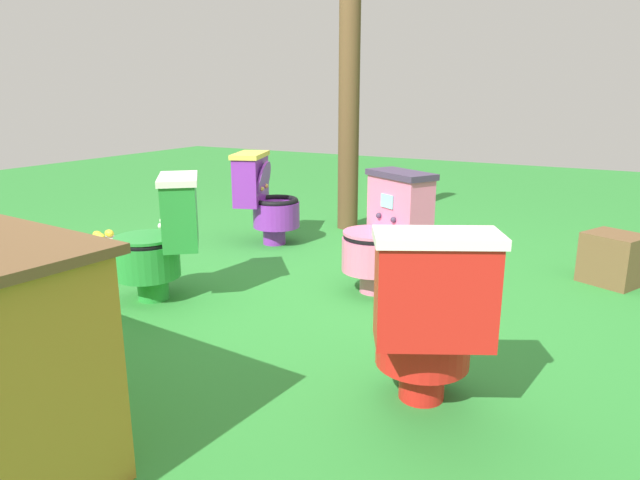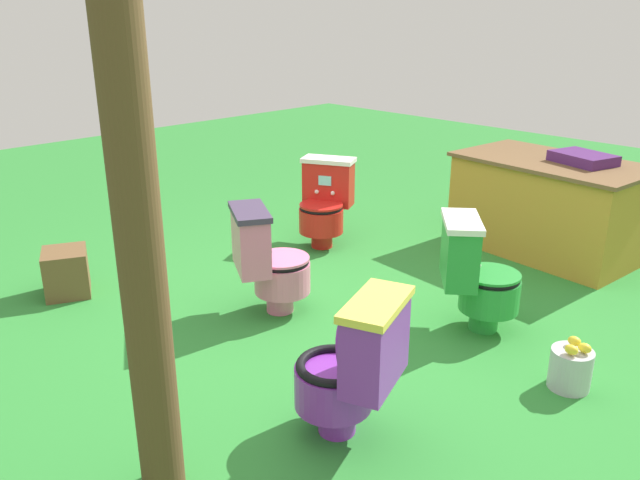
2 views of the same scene
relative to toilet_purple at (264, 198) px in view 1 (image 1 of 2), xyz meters
The scene contains 8 objects.
ground 1.20m from the toilet_purple, 139.09° to the left, with size 14.00×14.00×0.00m, color #2D8433.
toilet_purple is the anchor object (origin of this frame).
toilet_green 1.34m from the toilet_purple, 98.46° to the left, with size 0.64×0.63×0.73m.
toilet_pink 1.39m from the toilet_purple, 155.95° to the left, with size 0.59×0.63×0.73m.
toilet_red 2.60m from the toilet_purple, 138.03° to the left, with size 0.58×0.62×0.73m.
wooden_post 1.10m from the toilet_purple, 112.37° to the right, with size 0.18×0.18×2.05m, color brown.
small_crate 2.51m from the toilet_purple, behind, with size 0.33×0.29×0.32m, color brown.
lemon_bucket 1.27m from the toilet_purple, 64.52° to the left, with size 0.22×0.22×0.28m.
Camera 1 is at (-1.69, 2.93, 1.19)m, focal length 31.98 mm.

